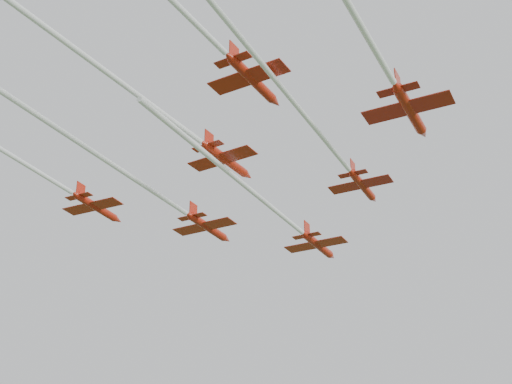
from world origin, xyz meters
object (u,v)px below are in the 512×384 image
at_px(jet_row3_left, 50,179).
at_px(jet_row3_mid, 130,89).
at_px(jet_row4_right, 177,5).
at_px(jet_lead, 286,219).
at_px(jet_row2_left, 134,179).
at_px(jet_row2_right, 307,119).
at_px(jet_row3_right, 359,23).

bearing_deg(jet_row3_left, jet_row3_mid, -29.56).
bearing_deg(jet_row4_right, jet_lead, 105.98).
height_order(jet_lead, jet_row2_left, jet_lead).
distance_m(jet_row3_mid, jet_row4_right, 14.78).
bearing_deg(jet_row3_left, jet_row4_right, -33.20).
bearing_deg(jet_row3_mid, jet_row4_right, -33.36).
height_order(jet_row2_right, jet_row3_left, jet_row3_left).
height_order(jet_row3_mid, jet_row4_right, jet_row3_mid).
bearing_deg(jet_row2_left, jet_row4_right, -46.28).
bearing_deg(jet_row3_right, jet_row2_right, 132.58).
bearing_deg(jet_row3_right, jet_row3_left, 167.54).
distance_m(jet_row3_left, jet_row4_right, 38.21).
bearing_deg(jet_row3_right, jet_row2_left, 159.74).
relative_size(jet_row2_left, jet_row3_mid, 1.00).
relative_size(jet_lead, jet_row3_mid, 0.79).
relative_size(jet_row2_right, jet_row3_right, 0.99).
xyz_separation_m(jet_row3_left, jet_row3_right, (44.93, -11.83, 0.98)).
relative_size(jet_row2_right, jet_row4_right, 1.23).
distance_m(jet_lead, jet_row4_right, 44.80).
distance_m(jet_row2_right, jet_row3_left, 35.59).
bearing_deg(jet_row4_right, jet_row2_right, 84.55).
distance_m(jet_row3_left, jet_row3_right, 46.47).
distance_m(jet_row2_left, jet_row4_right, 30.97).
xyz_separation_m(jet_row3_mid, jet_row3_right, (24.71, 0.24, 0.45)).
height_order(jet_row2_left, jet_row4_right, jet_row4_right).
distance_m(jet_lead, jet_row2_left, 23.61).
bearing_deg(jet_row3_right, jet_lead, 124.39).
relative_size(jet_lead, jet_row4_right, 0.99).
bearing_deg(jet_lead, jet_row3_left, -132.83).
height_order(jet_row2_left, jet_row3_left, jet_row3_left).
relative_size(jet_lead, jet_row2_right, 0.80).
bearing_deg(jet_row3_mid, jet_lead, 91.59).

